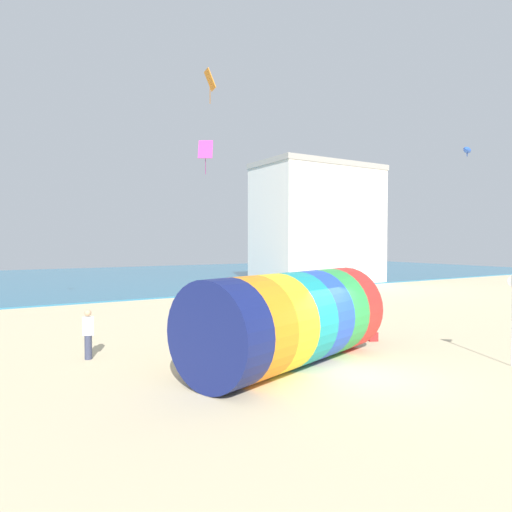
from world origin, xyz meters
TOP-DOWN VIEW (x-y plane):
  - ground_plane at (0.00, 0.00)m, footprint 120.00×120.00m
  - sea at (0.00, 40.54)m, footprint 120.00×40.00m
  - giant_inflatable_tube at (-1.01, 1.92)m, footprint 7.96×5.15m
  - kite_handler at (3.73, 4.18)m, footprint 0.39×0.26m
  - kite_orange_diamond at (-1.15, 7.33)m, footprint 0.44×0.62m
  - kite_blue_parafoil at (10.19, 3.26)m, footprint 0.93×0.68m
  - kite_magenta_diamond at (1.15, 12.61)m, footprint 0.90×0.81m
  - bystander_mid_beach at (-6.30, 6.13)m, footprint 0.40×0.29m
  - promenade_building at (18.34, 24.05)m, footprint 11.83×6.74m
  - cooler_box at (3.99, 3.23)m, footprint 0.52×0.61m

SIDE VIEW (x-z plane):
  - ground_plane at x=0.00m, z-range 0.00..0.00m
  - sea at x=0.00m, z-range 0.00..0.10m
  - cooler_box at x=3.99m, z-range 0.00..0.36m
  - kite_handler at x=3.73m, z-range 0.02..1.69m
  - bystander_mid_beach at x=-6.30m, z-range 0.02..1.69m
  - giant_inflatable_tube at x=-1.01m, z-range 0.00..2.99m
  - promenade_building at x=18.34m, z-range 0.01..11.29m
  - kite_blue_parafoil at x=10.19m, z-range 8.02..8.48m
  - kite_magenta_diamond at x=1.15m, z-range 7.98..9.83m
  - kite_orange_diamond at x=-1.15m, z-range 9.92..11.28m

